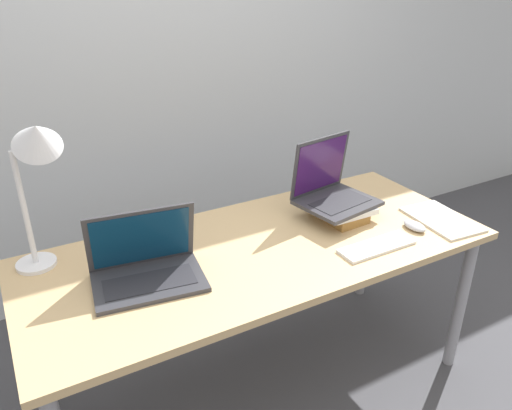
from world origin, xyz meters
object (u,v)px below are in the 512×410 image
(book_stack, at_px, (340,210))
(notepad, at_px, (442,219))
(laptop_left, at_px, (146,267))
(wireless_keyboard, at_px, (377,246))
(mouse, at_px, (415,226))
(desk_lamp, at_px, (36,154))
(laptop_on_books, at_px, (332,190))

(book_stack, height_order, notepad, book_stack)
(laptop_left, relative_size, wireless_keyboard, 1.28)
(mouse, xyz_separation_m, desk_lamp, (-1.33, 0.43, 0.41))
(wireless_keyboard, relative_size, mouse, 2.89)
(laptop_left, distance_m, laptop_on_books, 0.86)
(laptop_on_books, relative_size, notepad, 1.03)
(laptop_left, distance_m, book_stack, 0.87)
(laptop_left, height_order, wireless_keyboard, laptop_left)
(book_stack, distance_m, wireless_keyboard, 0.28)
(laptop_on_books, distance_m, mouse, 0.37)
(notepad, bearing_deg, desk_lamp, 163.75)
(laptop_on_books, bearing_deg, wireless_keyboard, -92.90)
(laptop_on_books, bearing_deg, laptop_left, -173.75)
(laptop_left, distance_m, notepad, 1.24)
(notepad, bearing_deg, mouse, 179.52)
(mouse, bearing_deg, laptop_left, 170.31)
(mouse, distance_m, notepad, 0.16)
(book_stack, bearing_deg, desk_lamp, 170.19)
(wireless_keyboard, height_order, notepad, wireless_keyboard)
(mouse, bearing_deg, desk_lamp, 161.99)
(book_stack, xyz_separation_m, laptop_on_books, (-0.02, 0.04, 0.08))
(laptop_on_books, relative_size, desk_lamp, 0.60)
(notepad, bearing_deg, wireless_keyboard, -174.23)
(notepad, bearing_deg, book_stack, 146.55)
(book_stack, distance_m, notepad, 0.43)
(laptop_on_books, distance_m, wireless_keyboard, 0.34)
(mouse, distance_m, desk_lamp, 1.45)
(wireless_keyboard, relative_size, desk_lamp, 0.55)
(book_stack, relative_size, wireless_keyboard, 0.77)
(wireless_keyboard, bearing_deg, laptop_on_books, 87.10)
(laptop_left, relative_size, desk_lamp, 0.70)
(laptop_on_books, relative_size, wireless_keyboard, 1.10)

